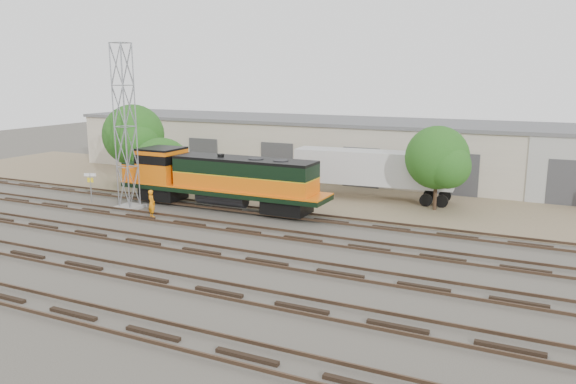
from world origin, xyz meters
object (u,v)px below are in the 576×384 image
at_px(signal_tower, 125,130).
at_px(semi_trailer, 377,169).
at_px(worker, 152,203).
at_px(locomotive, 218,178).

distance_m(signal_tower, semi_trailer, 18.76).
xyz_separation_m(signal_tower, worker, (3.10, -1.34, -4.69)).
relative_size(signal_tower, semi_trailer, 0.94).
relative_size(locomotive, worker, 8.57).
bearing_deg(signal_tower, locomotive, 24.19).
height_order(locomotive, worker, locomotive).
bearing_deg(semi_trailer, locomotive, -143.73).
height_order(locomotive, semi_trailer, locomotive).
distance_m(locomotive, signal_tower, 7.27).
bearing_deg(worker, signal_tower, 0.68).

